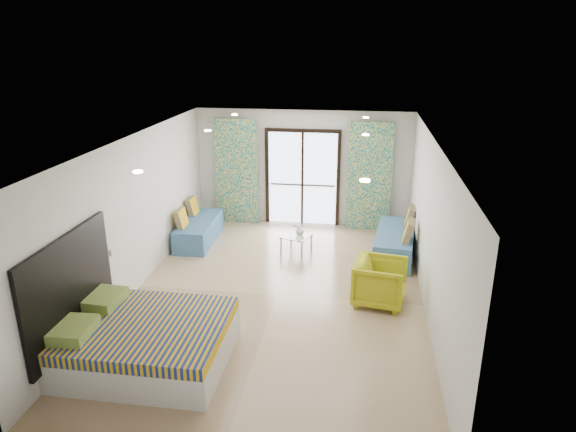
# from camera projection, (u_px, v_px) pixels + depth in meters

# --- Properties ---
(floor) EXTENTS (5.00, 7.50, 0.01)m
(floor) POSITION_uv_depth(u_px,v_px,m) (277.00, 295.00, 8.94)
(floor) COLOR #967959
(floor) RESTS_ON ground
(ceiling) EXTENTS (5.00, 7.50, 0.01)m
(ceiling) POSITION_uv_depth(u_px,v_px,m) (275.00, 142.00, 8.04)
(ceiling) COLOR silver
(ceiling) RESTS_ON ground
(wall_back) EXTENTS (5.00, 0.01, 2.70)m
(wall_back) POSITION_uv_depth(u_px,v_px,m) (303.00, 168.00, 11.99)
(wall_back) COLOR silver
(wall_back) RESTS_ON ground
(wall_front) EXTENTS (5.00, 0.01, 2.70)m
(wall_front) POSITION_uv_depth(u_px,v_px,m) (212.00, 353.00, 4.99)
(wall_front) COLOR silver
(wall_front) RESTS_ON ground
(wall_left) EXTENTS (0.01, 7.50, 2.70)m
(wall_left) POSITION_uv_depth(u_px,v_px,m) (133.00, 215.00, 8.83)
(wall_left) COLOR silver
(wall_left) RESTS_ON ground
(wall_right) EXTENTS (0.01, 7.50, 2.70)m
(wall_right) POSITION_uv_depth(u_px,v_px,m) (431.00, 230.00, 8.15)
(wall_right) COLOR silver
(wall_right) RESTS_ON ground
(balcony_door) EXTENTS (1.76, 0.08, 2.28)m
(balcony_door) POSITION_uv_depth(u_px,v_px,m) (303.00, 172.00, 11.99)
(balcony_door) COLOR black
(balcony_door) RESTS_ON floor
(balcony_rail) EXTENTS (1.52, 0.03, 0.04)m
(balcony_rail) POSITION_uv_depth(u_px,v_px,m) (302.00, 185.00, 12.11)
(balcony_rail) COLOR #595451
(balcony_rail) RESTS_ON balcony_door
(curtain_left) EXTENTS (1.00, 0.10, 2.50)m
(curtain_left) POSITION_uv_depth(u_px,v_px,m) (236.00, 172.00, 12.07)
(curtain_left) COLOR white
(curtain_left) RESTS_ON floor
(curtain_right) EXTENTS (1.00, 0.10, 2.50)m
(curtain_right) POSITION_uv_depth(u_px,v_px,m) (369.00, 177.00, 11.65)
(curtain_right) COLOR white
(curtain_right) RESTS_ON floor
(downlight_a) EXTENTS (0.12, 0.12, 0.02)m
(downlight_a) POSITION_uv_depth(u_px,v_px,m) (138.00, 172.00, 6.38)
(downlight_a) COLOR #FFE0B2
(downlight_a) RESTS_ON ceiling
(downlight_b) EXTENTS (0.12, 0.12, 0.02)m
(downlight_b) POSITION_uv_depth(u_px,v_px,m) (365.00, 180.00, 5.99)
(downlight_b) COLOR #FFE0B2
(downlight_b) RESTS_ON ceiling
(downlight_c) EXTENTS (0.12, 0.12, 0.02)m
(downlight_c) POSITION_uv_depth(u_px,v_px,m) (208.00, 130.00, 9.18)
(downlight_c) COLOR #FFE0B2
(downlight_c) RESTS_ON ceiling
(downlight_d) EXTENTS (0.12, 0.12, 0.02)m
(downlight_d) POSITION_uv_depth(u_px,v_px,m) (366.00, 135.00, 8.80)
(downlight_d) COLOR #FFE0B2
(downlight_d) RESTS_ON ceiling
(downlight_e) EXTENTS (0.12, 0.12, 0.02)m
(downlight_e) POSITION_uv_depth(u_px,v_px,m) (235.00, 115.00, 11.05)
(downlight_e) COLOR #FFE0B2
(downlight_e) RESTS_ON ceiling
(downlight_f) EXTENTS (0.12, 0.12, 0.02)m
(downlight_f) POSITION_uv_depth(u_px,v_px,m) (366.00, 117.00, 10.66)
(downlight_f) COLOR #FFE0B2
(downlight_f) RESTS_ON ceiling
(headboard) EXTENTS (0.06, 2.10, 1.50)m
(headboard) POSITION_uv_depth(u_px,v_px,m) (70.00, 288.00, 6.91)
(headboard) COLOR black
(headboard) RESTS_ON floor
(switch_plate) EXTENTS (0.02, 0.10, 0.10)m
(switch_plate) POSITION_uv_depth(u_px,v_px,m) (112.00, 252.00, 8.08)
(switch_plate) COLOR silver
(switch_plate) RESTS_ON wall_left
(bed) EXTENTS (2.20, 1.80, 0.76)m
(bed) POSITION_uv_depth(u_px,v_px,m) (144.00, 341.00, 7.02)
(bed) COLOR silver
(bed) RESTS_ON floor
(daybed_left) EXTENTS (0.74, 1.77, 0.86)m
(daybed_left) POSITION_uv_depth(u_px,v_px,m) (198.00, 230.00, 11.22)
(daybed_left) COLOR #3C648F
(daybed_left) RESTS_ON floor
(daybed_right) EXTENTS (0.95, 1.98, 0.94)m
(daybed_right) POSITION_uv_depth(u_px,v_px,m) (395.00, 242.00, 10.46)
(daybed_right) COLOR #3C648F
(daybed_right) RESTS_ON floor
(coffee_table) EXTENTS (0.69, 0.69, 0.63)m
(coffee_table) POSITION_uv_depth(u_px,v_px,m) (296.00, 237.00, 10.65)
(coffee_table) COLOR silver
(coffee_table) RESTS_ON floor
(vase) EXTENTS (0.22, 0.22, 0.19)m
(vase) POSITION_uv_depth(u_px,v_px,m) (300.00, 230.00, 10.65)
(vase) COLOR white
(vase) RESTS_ON coffee_table
(armchair) EXTENTS (0.89, 0.93, 0.84)m
(armchair) POSITION_uv_depth(u_px,v_px,m) (380.00, 280.00, 8.55)
(armchair) COLOR #AAAB16
(armchair) RESTS_ON floor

